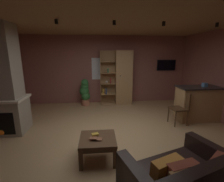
# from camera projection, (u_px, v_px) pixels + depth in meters

# --- Properties ---
(floor) EXTENTS (6.41, 5.79, 0.02)m
(floor) POSITION_uv_depth(u_px,v_px,m) (113.00, 137.00, 3.85)
(floor) COLOR tan
(floor) RESTS_ON ground
(wall_back) EXTENTS (6.53, 0.06, 2.66)m
(wall_back) POSITION_uv_depth(u_px,v_px,m) (106.00, 70.00, 6.38)
(wall_back) COLOR #8E544C
(wall_back) RESTS_ON ground
(ceiling) EXTENTS (6.41, 5.79, 0.02)m
(ceiling) POSITION_uv_depth(u_px,v_px,m) (114.00, 18.00, 3.24)
(ceiling) COLOR #8E6B47
(window_pane_back) EXTENTS (0.73, 0.01, 0.85)m
(window_pane_back) POSITION_uv_depth(u_px,v_px,m) (101.00, 69.00, 6.32)
(window_pane_back) COLOR white
(stone_fireplace) EXTENTS (0.98, 0.76, 2.66)m
(stone_fireplace) POSITION_uv_depth(u_px,v_px,m) (3.00, 86.00, 3.85)
(stone_fireplace) COLOR gray
(stone_fireplace) RESTS_ON ground
(bookshelf_cabinet) EXTENTS (1.24, 0.41, 2.08)m
(bookshelf_cabinet) POSITION_uv_depth(u_px,v_px,m) (122.00, 78.00, 6.23)
(bookshelf_cabinet) COLOR #A87F51
(bookshelf_cabinet) RESTS_ON ground
(kitchen_bar_counter) EXTENTS (1.51, 0.63, 1.03)m
(kitchen_bar_counter) POSITION_uv_depth(u_px,v_px,m) (202.00, 103.00, 4.77)
(kitchen_bar_counter) COLOR #A87F51
(kitchen_bar_counter) RESTS_ON ground
(tissue_box) EXTENTS (0.12, 0.12, 0.11)m
(tissue_box) POSITION_uv_depth(u_px,v_px,m) (205.00, 85.00, 4.62)
(tissue_box) COLOR #598CBF
(tissue_box) RESTS_ON kitchen_bar_counter
(coffee_table) EXTENTS (0.67, 0.63, 0.44)m
(coffee_table) POSITION_uv_depth(u_px,v_px,m) (98.00, 142.00, 2.97)
(coffee_table) COLOR #4C331E
(coffee_table) RESTS_ON ground
(table_book_0) EXTENTS (0.13, 0.13, 0.02)m
(table_book_0) POSITION_uv_depth(u_px,v_px,m) (99.00, 139.00, 2.88)
(table_book_0) COLOR brown
(table_book_0) RESTS_ON coffee_table
(table_book_1) EXTENTS (0.14, 0.11, 0.02)m
(table_book_1) POSITION_uv_depth(u_px,v_px,m) (94.00, 138.00, 2.88)
(table_book_1) COLOR brown
(table_book_1) RESTS_ON coffee_table
(table_book_2) EXTENTS (0.14, 0.11, 0.03)m
(table_book_2) POSITION_uv_depth(u_px,v_px,m) (95.00, 134.00, 2.97)
(table_book_2) COLOR gold
(table_book_2) RESTS_ON coffee_table
(dining_chair) EXTENTS (0.46, 0.46, 0.92)m
(dining_chair) POSITION_uv_depth(u_px,v_px,m) (181.00, 106.00, 4.47)
(dining_chair) COLOR #4C331E
(dining_chair) RESTS_ON ground
(potted_floor_plant) EXTENTS (0.40, 0.37, 1.03)m
(potted_floor_plant) POSITION_uv_depth(u_px,v_px,m) (85.00, 92.00, 6.13)
(potted_floor_plant) COLOR #B77051
(potted_floor_plant) RESTS_ON ground
(wall_mounted_tv) EXTENTS (0.77, 0.06, 0.43)m
(wall_mounted_tv) POSITION_uv_depth(u_px,v_px,m) (166.00, 65.00, 6.49)
(wall_mounted_tv) COLOR black
(track_light_spot_1) EXTENTS (0.07, 0.07, 0.09)m
(track_light_spot_1) POSITION_uv_depth(u_px,v_px,m) (56.00, 22.00, 3.15)
(track_light_spot_1) COLOR black
(track_light_spot_2) EXTENTS (0.07, 0.07, 0.09)m
(track_light_spot_2) POSITION_uv_depth(u_px,v_px,m) (114.00, 23.00, 3.26)
(track_light_spot_2) COLOR black
(track_light_spot_3) EXTENTS (0.07, 0.07, 0.09)m
(track_light_spot_3) POSITION_uv_depth(u_px,v_px,m) (164.00, 24.00, 3.38)
(track_light_spot_3) COLOR black
(track_light_spot_4) EXTENTS (0.07, 0.07, 0.09)m
(track_light_spot_4) POSITION_uv_depth(u_px,v_px,m) (217.00, 25.00, 3.51)
(track_light_spot_4) COLOR black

